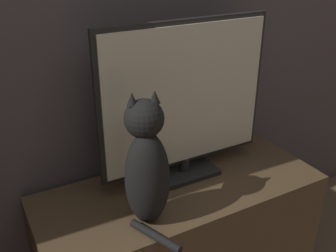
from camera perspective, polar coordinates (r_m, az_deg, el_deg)
The scene contains 3 objects.
tv_stand at distance 1.81m, azimuth 1.78°, elevation -15.64°, with size 1.20×0.49×0.52m.
tv at distance 1.58m, azimuth 2.53°, elevation 3.63°, with size 0.75×0.17×0.67m.
cat at distance 1.36m, azimuth -3.13°, elevation -5.89°, with size 0.19×0.31×0.49m.
Camera 1 is at (-0.70, -0.23, 1.46)m, focal length 42.00 mm.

